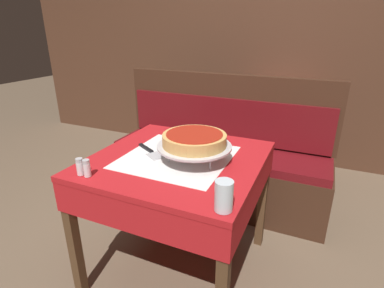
{
  "coord_description": "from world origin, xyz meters",
  "views": [
    {
      "loc": [
        0.67,
        -1.3,
        1.38
      ],
      "look_at": [
        0.1,
        -0.04,
        0.84
      ],
      "focal_mm": 28.0,
      "sensor_mm": 36.0,
      "label": 1
    }
  ],
  "objects": [
    {
      "name": "pizza_server",
      "position": [
        -0.16,
        -0.0,
        0.74
      ],
      "size": [
        0.24,
        0.17,
        0.01
      ],
      "color": "#BCBCC1",
      "rests_on": "dining_table_front"
    },
    {
      "name": "water_glass_near",
      "position": [
        0.38,
        -0.37,
        0.8
      ],
      "size": [
        0.07,
        0.07,
        0.12
      ],
      "color": "silver",
      "rests_on": "dining_table_front"
    },
    {
      "name": "dining_table_front",
      "position": [
        0.0,
        0.0,
        0.63
      ],
      "size": [
        0.88,
        0.88,
        0.74
      ],
      "color": "red",
      "rests_on": "ground_plane"
    },
    {
      "name": "pepper_shaker",
      "position": [
        -0.28,
        -0.37,
        0.78
      ],
      "size": [
        0.03,
        0.03,
        0.08
      ],
      "color": "silver",
      "rests_on": "dining_table_front"
    },
    {
      "name": "pizza_pan_stand",
      "position": [
        0.1,
        -0.01,
        0.81
      ],
      "size": [
        0.38,
        0.38,
        0.09
      ],
      "color": "#ADADB2",
      "rests_on": "dining_table_front"
    },
    {
      "name": "condiment_caddy",
      "position": [
        0.31,
        1.57,
        0.77
      ],
      "size": [
        0.11,
        0.11,
        0.15
      ],
      "color": "black",
      "rests_on": "dining_table_rear"
    },
    {
      "name": "booth_bench",
      "position": [
        -0.04,
        0.82,
        0.32
      ],
      "size": [
        1.73,
        0.45,
        1.04
      ],
      "color": "#3D2316",
      "rests_on": "ground_plane"
    },
    {
      "name": "salt_shaker",
      "position": [
        -0.32,
        -0.37,
        0.78
      ],
      "size": [
        0.03,
        0.03,
        0.08
      ],
      "color": "silver",
      "rests_on": "dining_table_front"
    },
    {
      "name": "back_wall_panel",
      "position": [
        0.0,
        1.94,
        1.2
      ],
      "size": [
        6.0,
        0.04,
        2.4
      ],
      "primitive_type": "cube",
      "color": "#4C2D1E",
      "rests_on": "ground_plane"
    },
    {
      "name": "deep_dish_pizza",
      "position": [
        0.1,
        -0.01,
        0.86
      ],
      "size": [
        0.32,
        0.32,
        0.06
      ],
      "color": "tan",
      "rests_on": "pizza_pan_stand"
    },
    {
      "name": "dining_table_rear",
      "position": [
        0.26,
        1.55,
        0.62
      ],
      "size": [
        0.6,
        0.6,
        0.73
      ],
      "color": "red",
      "rests_on": "ground_plane"
    },
    {
      "name": "ground_plane",
      "position": [
        0.0,
        0.0,
        0.0
      ],
      "size": [
        14.0,
        14.0,
        0.0
      ],
      "primitive_type": "plane",
      "color": "brown"
    }
  ]
}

